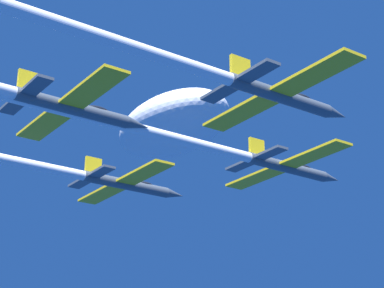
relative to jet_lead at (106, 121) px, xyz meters
name	(u,v)px	position (x,y,z in m)	size (l,w,h in m)	color
jet_lead	(106,121)	(0.00, 0.00, 0.00)	(20.93, 83.17, 3.47)	#4C5660
jet_right_wing	(100,37)	(15.93, -9.27, -0.18)	(20.93, 69.70, 3.47)	#4C5660
cloud_wispy	(172,125)	(-62.53, 49.81, 33.01)	(35.17, 19.34, 12.31)	white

